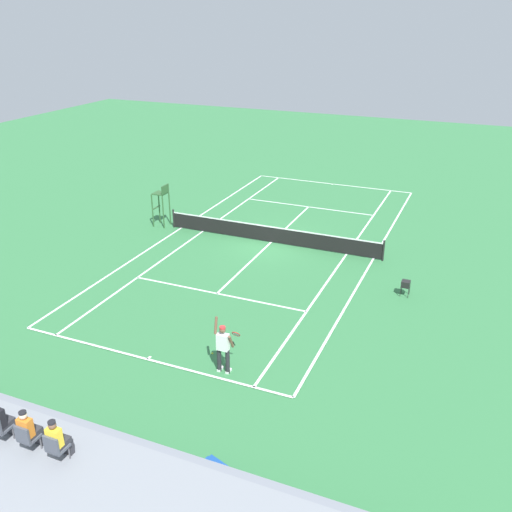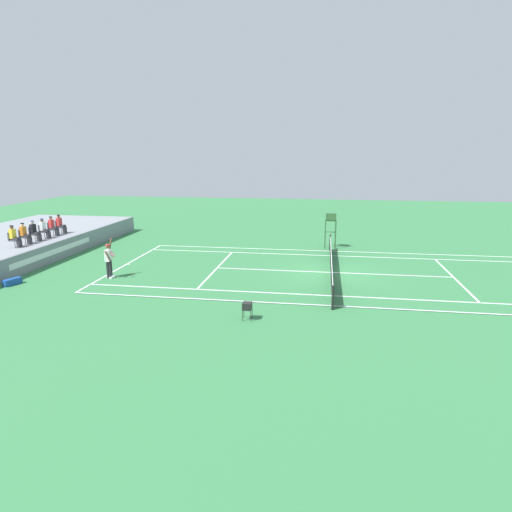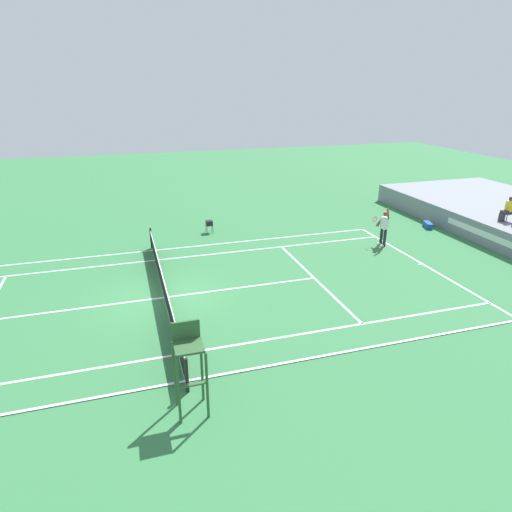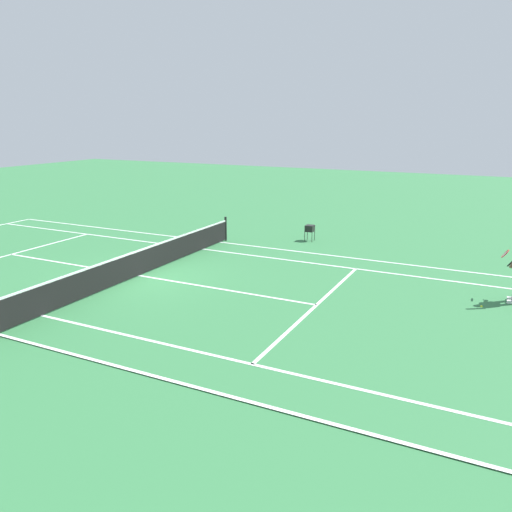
# 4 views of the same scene
# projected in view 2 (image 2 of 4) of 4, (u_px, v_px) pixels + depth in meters

# --- Properties ---
(ground_plane) EXTENTS (80.00, 80.00, 0.00)m
(ground_plane) POSITION_uv_depth(u_px,v_px,m) (331.00, 273.00, 24.16)
(ground_plane) COLOR #337542
(court) EXTENTS (11.08, 23.88, 0.03)m
(court) POSITION_uv_depth(u_px,v_px,m) (331.00, 273.00, 24.15)
(court) COLOR #337542
(court) RESTS_ON ground
(net) EXTENTS (11.98, 0.10, 1.07)m
(net) POSITION_uv_depth(u_px,v_px,m) (331.00, 264.00, 24.04)
(net) COLOR black
(net) RESTS_ON ground
(barrier_wall) EXTENTS (22.60, 0.25, 1.16)m
(barrier_wall) POSITION_uv_depth(u_px,v_px,m) (53.00, 252.00, 26.49)
(barrier_wall) COLOR gray
(barrier_wall) RESTS_ON ground
(spectator_seated_0) EXTENTS (0.44, 0.60, 1.27)m
(spectator_seated_0) POSITION_uv_depth(u_px,v_px,m) (14.00, 237.00, 25.01)
(spectator_seated_0) COLOR #474C56
(spectator_seated_0) RESTS_ON bleacher_platform
(spectator_seated_1) EXTENTS (0.44, 0.60, 1.27)m
(spectator_seated_1) POSITION_uv_depth(u_px,v_px,m) (25.00, 234.00, 25.88)
(spectator_seated_1) COLOR #474C56
(spectator_seated_1) RESTS_ON bleacher_platform
(spectator_seated_2) EXTENTS (0.44, 0.60, 1.27)m
(spectator_seated_2) POSITION_uv_depth(u_px,v_px,m) (34.00, 231.00, 26.75)
(spectator_seated_2) COLOR #474C56
(spectator_seated_2) RESTS_ON bleacher_platform
(spectator_seated_3) EXTENTS (0.44, 0.60, 1.27)m
(spectator_seated_3) POSITION_uv_depth(u_px,v_px,m) (44.00, 229.00, 27.65)
(spectator_seated_3) COLOR #474C56
(spectator_seated_3) RESTS_ON bleacher_platform
(spectator_seated_4) EXTENTS (0.44, 0.60, 1.27)m
(spectator_seated_4) POSITION_uv_depth(u_px,v_px,m) (53.00, 226.00, 28.54)
(spectator_seated_4) COLOR #474C56
(spectator_seated_4) RESTS_ON bleacher_platform
(spectator_seated_5) EXTENTS (0.44, 0.60, 1.27)m
(spectator_seated_5) POSITION_uv_depth(u_px,v_px,m) (60.00, 224.00, 29.37)
(spectator_seated_5) COLOR #474C56
(spectator_seated_5) RESTS_ON bleacher_platform
(tennis_player) EXTENTS (0.76, 0.62, 2.08)m
(tennis_player) POSITION_uv_depth(u_px,v_px,m) (109.00, 260.00, 22.93)
(tennis_player) COLOR #232328
(tennis_player) RESTS_ON ground
(tennis_ball) EXTENTS (0.07, 0.07, 0.07)m
(tennis_ball) POSITION_uv_depth(u_px,v_px,m) (132.00, 274.00, 23.86)
(tennis_ball) COLOR #D1E533
(tennis_ball) RESTS_ON ground
(umpire_chair) EXTENTS (0.77, 0.77, 2.44)m
(umpire_chair) POSITION_uv_depth(u_px,v_px,m) (331.00, 226.00, 30.21)
(umpire_chair) COLOR #2D562D
(umpire_chair) RESTS_ON ground
(equipment_bag) EXTENTS (0.96, 0.59, 0.32)m
(equipment_bag) POSITION_uv_depth(u_px,v_px,m) (12.00, 282.00, 21.92)
(equipment_bag) COLOR #194799
(equipment_bag) RESTS_ON ground
(ball_hopper) EXTENTS (0.36, 0.36, 0.70)m
(ball_hopper) POSITION_uv_depth(u_px,v_px,m) (247.00, 306.00, 17.24)
(ball_hopper) COLOR black
(ball_hopper) RESTS_ON ground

